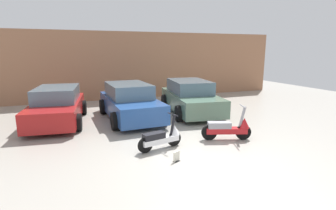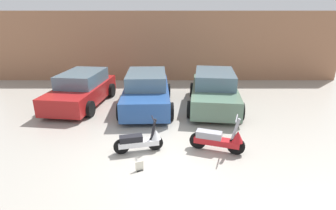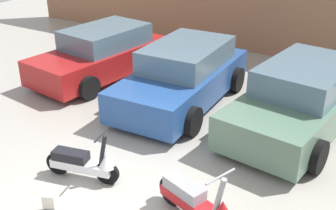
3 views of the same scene
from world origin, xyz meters
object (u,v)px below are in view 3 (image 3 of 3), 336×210
object	(u,v)px
car_rear_right	(301,99)
placard_near_left_scooter	(48,204)
car_rear_left	(102,54)
car_rear_center	(183,76)
scooter_front_right	(198,202)
scooter_front_left	(85,162)

from	to	relation	value
car_rear_right	placard_near_left_scooter	size ratio (longest dim) A/B	17.00
car_rear_left	car_rear_center	xyz separation A→B (m)	(2.76, -0.34, 0.03)
scooter_front_right	car_rear_left	world-z (taller)	car_rear_left
placard_near_left_scooter	scooter_front_right	bearing A→B (deg)	23.86
car_rear_center	placard_near_left_scooter	distance (m)	4.68
scooter_front_right	placard_near_left_scooter	xyz separation A→B (m)	(-2.15, -0.95, -0.27)
scooter_front_left	car_rear_center	size ratio (longest dim) A/B	0.32
car_rear_left	car_rear_center	distance (m)	2.78
scooter_front_left	car_rear_left	xyz separation A→B (m)	(-2.87, 4.03, 0.31)
scooter_front_right	car_rear_center	size ratio (longest dim) A/B	0.35
scooter_front_right	placard_near_left_scooter	bearing A→B (deg)	-137.64
car_rear_center	placard_near_left_scooter	size ratio (longest dim) A/B	16.46
car_rear_center	scooter_front_right	bearing A→B (deg)	29.74
car_rear_right	placard_near_left_scooter	bearing A→B (deg)	-21.73
car_rear_right	car_rear_center	bearing A→B (deg)	-80.80
scooter_front_right	car_rear_center	distance (m)	4.37
scooter_front_right	placard_near_left_scooter	size ratio (longest dim) A/B	5.79
scooter_front_right	car_rear_center	bearing A→B (deg)	140.59
scooter_front_left	car_rear_right	xyz separation A→B (m)	(2.67, 3.79, 0.34)
scooter_front_left	placard_near_left_scooter	xyz separation A→B (m)	(0.06, -0.95, -0.23)
car_rear_left	car_rear_right	xyz separation A→B (m)	(5.54, -0.24, 0.03)
car_rear_center	car_rear_right	xyz separation A→B (m)	(2.78, 0.10, 0.00)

